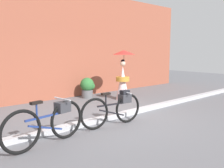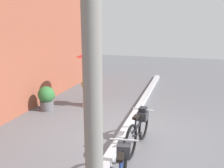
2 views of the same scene
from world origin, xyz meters
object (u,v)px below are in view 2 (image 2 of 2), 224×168
(bicycle_far_side, at_px, (139,128))
(potted_plant_by_door, at_px, (47,97))
(utility_pole, at_px, (92,57))
(person_with_parasol, at_px, (89,79))

(bicycle_far_side, bearing_deg, potted_plant_by_door, 65.18)
(potted_plant_by_door, bearing_deg, bicycle_far_side, -114.82)
(potted_plant_by_door, relative_size, utility_pole, 0.16)
(person_with_parasol, relative_size, potted_plant_by_door, 2.33)
(utility_pole, bearing_deg, person_with_parasol, 22.97)
(person_with_parasol, bearing_deg, potted_plant_by_door, 124.82)
(potted_plant_by_door, height_order, utility_pole, utility_pole)
(bicycle_far_side, xyz_separation_m, potted_plant_by_door, (1.50, 3.25, -0.02))
(person_with_parasol, bearing_deg, bicycle_far_side, -137.15)
(bicycle_far_side, xyz_separation_m, utility_pole, (-2.95, -0.10, 1.97))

